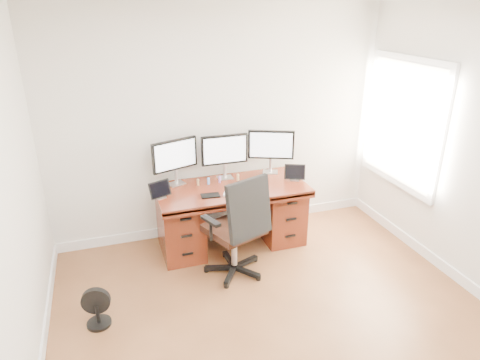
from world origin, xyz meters
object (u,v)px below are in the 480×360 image
object	(u,v)px
desk	(231,213)
office_chair	(237,243)
floor_fan	(97,308)
keyboard	(237,194)
monitor_center	(225,151)

from	to	relation	value
desk	office_chair	size ratio (longest dim) A/B	1.50
office_chair	floor_fan	bearing A→B (deg)	173.03
keyboard	desk	bearing A→B (deg)	110.94
desk	monitor_center	world-z (taller)	monitor_center
floor_fan	office_chair	bearing A→B (deg)	24.10
monitor_center	desk	bearing A→B (deg)	-89.43
desk	floor_fan	distance (m)	1.85
desk	monitor_center	xyz separation A→B (m)	(-0.00, 0.24, 0.68)
floor_fan	monitor_center	bearing A→B (deg)	48.26
office_chair	monitor_center	bearing A→B (deg)	60.73
floor_fan	monitor_center	distance (m)	2.17
floor_fan	keyboard	bearing A→B (deg)	35.34
office_chair	keyboard	world-z (taller)	office_chair
monitor_center	keyboard	bearing A→B (deg)	-90.79
floor_fan	keyboard	size ratio (longest dim) A/B	1.32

